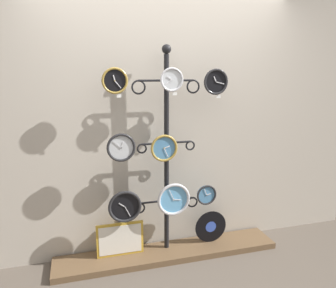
{
  "coord_description": "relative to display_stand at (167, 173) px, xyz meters",
  "views": [
    {
      "loc": [
        -0.81,
        -2.47,
        1.78
      ],
      "look_at": [
        0.0,
        0.36,
        1.13
      ],
      "focal_mm": 35.0,
      "sensor_mm": 36.0,
      "label": 1
    }
  ],
  "objects": [
    {
      "name": "clock_top_right",
      "position": [
        0.44,
        -0.1,
        0.86
      ],
      "size": [
        0.24,
        0.04,
        0.24
      ],
      "color": "black"
    },
    {
      "name": "clock_middle_center",
      "position": [
        -0.05,
        -0.08,
        0.27
      ],
      "size": [
        0.25,
        0.04,
        0.25
      ],
      "color": "#4C84B2"
    },
    {
      "name": "low_shelf",
      "position": [
        0.0,
        -0.06,
        -0.8
      ],
      "size": [
        2.2,
        0.36,
        0.06
      ],
      "color": "brown",
      "rests_on": "ground_plane"
    },
    {
      "name": "ground_plane",
      "position": [
        0.0,
        -0.41,
        -0.83
      ],
      "size": [
        12.0,
        12.0,
        0.0
      ],
      "primitive_type": "plane",
      "color": "brown"
    },
    {
      "name": "picture_frame",
      "position": [
        -0.47,
        -0.02,
        -0.61
      ],
      "size": [
        0.45,
        0.02,
        0.33
      ],
      "color": "gold",
      "rests_on": "low_shelf"
    },
    {
      "name": "price_tag_lower",
      "position": [
        0.47,
        -0.1,
        0.73
      ],
      "size": [
        0.04,
        0.0,
        0.03
      ],
      "color": "white"
    },
    {
      "name": "price_tag_mid",
      "position": [
        0.05,
        -0.09,
        0.76
      ],
      "size": [
        0.04,
        0.0,
        0.03
      ],
      "color": "white"
    },
    {
      "name": "clock_top_left",
      "position": [
        -0.47,
        -0.08,
        0.88
      ],
      "size": [
        0.22,
        0.04,
        0.22
      ],
      "color": "black"
    },
    {
      "name": "vinyl_record",
      "position": [
        0.46,
        -0.02,
        -0.61
      ],
      "size": [
        0.34,
        0.01,
        0.34
      ],
      "color": "black",
      "rests_on": "low_shelf"
    },
    {
      "name": "clock_top_center",
      "position": [
        0.02,
        -0.09,
        0.88
      ],
      "size": [
        0.21,
        0.04,
        0.21
      ],
      "color": "silver"
    },
    {
      "name": "clock_bottom_left",
      "position": [
        -0.42,
        -0.09,
        -0.25
      ],
      "size": [
        0.31,
        0.04,
        0.31
      ],
      "color": "black"
    },
    {
      "name": "clock_bottom_center",
      "position": [
        0.04,
        -0.11,
        -0.23
      ],
      "size": [
        0.32,
        0.04,
        0.32
      ],
      "color": "#60A8DB"
    },
    {
      "name": "clock_bottom_right",
      "position": [
        0.39,
        -0.07,
        -0.23
      ],
      "size": [
        0.2,
        0.04,
        0.2
      ],
      "color": "#4C84B2"
    },
    {
      "name": "clock_middle_left",
      "position": [
        -0.44,
        -0.1,
        0.3
      ],
      "size": [
        0.25,
        0.04,
        0.25
      ],
      "color": "silver"
    },
    {
      "name": "display_stand",
      "position": [
        0.0,
        0.0,
        0.0
      ],
      "size": [
        0.65,
        0.34,
        2.02
      ],
      "color": "black",
      "rests_on": "ground_plane"
    },
    {
      "name": "price_tag_upper",
      "position": [
        -0.44,
        -0.08,
        0.75
      ],
      "size": [
        0.04,
        0.0,
        0.03
      ],
      "color": "white"
    },
    {
      "name": "shop_wall",
      "position": [
        0.0,
        0.16,
        0.57
      ],
      "size": [
        4.4,
        0.04,
        2.8
      ],
      "color": "#BCB2A3",
      "rests_on": "ground_plane"
    }
  ]
}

